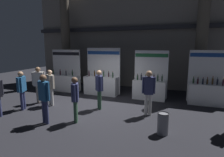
% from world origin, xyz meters
% --- Properties ---
extents(ground_plane, '(26.96, 26.96, 0.00)m').
position_xyz_m(ground_plane, '(0.00, 0.00, 0.00)').
color(ground_plane, black).
extents(hall_colonnade, '(13.48, 1.41, 6.83)m').
position_xyz_m(hall_colonnade, '(0.00, 4.39, 3.39)').
color(hall_colonnade, gray).
rests_on(hall_colonnade, ground_plane).
extents(exhibitor_booth_0, '(1.93, 0.66, 2.45)m').
position_xyz_m(exhibitor_booth_0, '(-3.28, 1.93, 0.60)').
color(exhibitor_booth_0, white).
rests_on(exhibitor_booth_0, ground_plane).
extents(exhibitor_booth_1, '(1.98, 0.66, 2.57)m').
position_xyz_m(exhibitor_booth_1, '(-0.83, 1.96, 0.63)').
color(exhibitor_booth_1, white).
rests_on(exhibitor_booth_1, ground_plane).
extents(exhibitor_booth_2, '(1.69, 0.66, 2.45)m').
position_xyz_m(exhibitor_booth_2, '(1.82, 2.00, 0.60)').
color(exhibitor_booth_2, white).
rests_on(exhibitor_booth_2, ground_plane).
extents(exhibitor_booth_3, '(1.84, 0.66, 2.49)m').
position_xyz_m(exhibitor_booth_3, '(4.51, 2.04, 0.61)').
color(exhibitor_booth_3, white).
rests_on(exhibitor_booth_3, ground_plane).
extents(trash_bin, '(0.34, 0.34, 0.68)m').
position_xyz_m(trash_bin, '(2.84, -1.66, 0.34)').
color(trash_bin, slate).
rests_on(trash_bin, ground_plane).
extents(visitor_0, '(0.56, 0.40, 1.72)m').
position_xyz_m(visitor_0, '(-2.94, -0.50, 1.04)').
color(visitor_0, '#ADA393').
rests_on(visitor_0, ground_plane).
extents(visitor_1, '(0.36, 0.57, 1.64)m').
position_xyz_m(visitor_1, '(-2.93, -1.50, 0.98)').
color(visitor_1, navy).
rests_on(visitor_1, ground_plane).
extents(visitor_2, '(0.51, 0.38, 1.63)m').
position_xyz_m(visitor_2, '(-2.18, -0.62, 0.97)').
color(visitor_2, silver).
rests_on(visitor_2, ground_plane).
extents(visitor_3, '(0.35, 0.48, 1.62)m').
position_xyz_m(visitor_3, '(-0.14, -1.82, 0.95)').
color(visitor_3, '#33563D').
rests_on(visitor_3, ground_plane).
extents(visitor_4, '(0.52, 0.29, 1.73)m').
position_xyz_m(visitor_4, '(-1.06, -2.30, 1.02)').
color(visitor_4, navy).
rests_on(visitor_4, ground_plane).
extents(visitor_6, '(0.49, 0.30, 1.76)m').
position_xyz_m(visitor_6, '(2.14, -0.28, 1.04)').
color(visitor_6, silver).
rests_on(visitor_6, ground_plane).
extents(visitor_7, '(0.40, 0.40, 1.68)m').
position_xyz_m(visitor_7, '(0.07, -0.27, 0.99)').
color(visitor_7, '#33563D').
rests_on(visitor_7, ground_plane).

